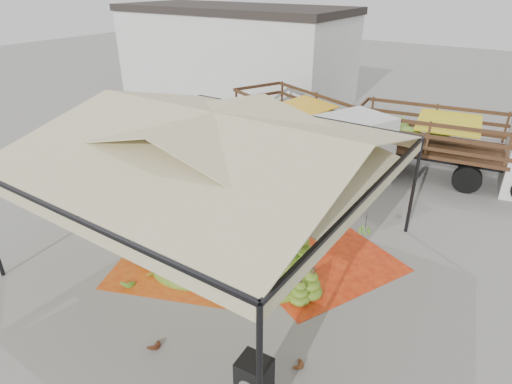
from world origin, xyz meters
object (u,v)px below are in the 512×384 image
Objects in this scene: truck_left at (311,126)px; truck_right at (466,140)px; vendor at (331,205)px; banana_heap at (229,233)px.

truck_right is at bearing 40.47° from truck_left.
vendor is at bearing -32.14° from truck_left.
vendor is 5.39m from truck_left.
truck_left is 1.02× the size of truck_right.
banana_heap is 3.48× the size of vendor.
banana_heap is 9.78m from truck_right.
truck_left is at bearing 100.02° from banana_heap.
truck_right is (5.50, 1.69, -0.01)m from truck_left.
vendor is 0.22× the size of truck_left.
truck_right reaches higher than vendor.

